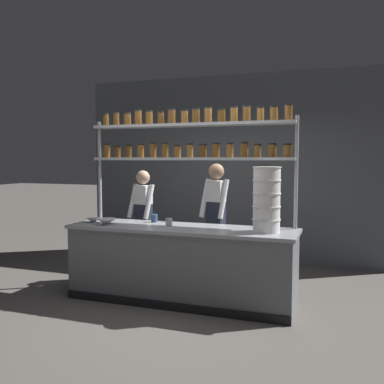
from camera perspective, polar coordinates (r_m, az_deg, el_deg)
The scene contains 11 objects.
ground_plane at distance 5.44m, azimuth -1.47°, elevation -14.28°, with size 40.00×40.00×0.00m, color #5B5651.
back_wall at distance 7.39m, azimuth 5.05°, elevation 3.14°, with size 5.21×0.12×3.16m, color #4C5156.
prep_counter at distance 5.31m, azimuth -1.49°, elevation -9.58°, with size 2.81×0.76×0.92m.
spice_shelf_unit at distance 5.46m, azimuth -0.13°, elevation 6.52°, with size 2.70×0.28×2.39m.
chef_left at distance 6.30m, azimuth -6.55°, elevation -3.32°, with size 0.39×0.31×1.58m.
chef_center at distance 5.90m, azimuth 3.21°, elevation -3.12°, with size 0.40×0.33×1.68m.
container_stack at distance 4.89m, azimuth 9.92°, elevation -0.97°, with size 0.32×0.32×0.74m.
prep_bowl_near_left at distance 5.52m, azimuth -11.34°, elevation -3.89°, with size 0.26×0.26×0.07m.
prep_bowl_center_front at distance 5.74m, azimuth -13.02°, elevation -3.69°, with size 0.19×0.19×0.05m.
serving_cup_front at distance 5.62m, azimuth -5.05°, elevation -3.50°, with size 0.08×0.08×0.10m.
serving_cup_by_board at distance 5.27m, azimuth -3.12°, elevation -4.06°, with size 0.08×0.08×0.10m.
Camera 1 is at (1.85, -4.81, 1.75)m, focal length 40.00 mm.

